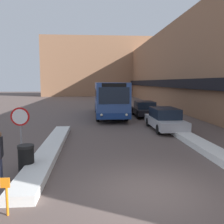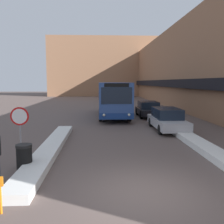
{
  "view_description": "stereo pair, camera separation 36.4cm",
  "coord_description": "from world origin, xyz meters",
  "px_view_note": "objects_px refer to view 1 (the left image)",
  "views": [
    {
      "loc": [
        -1.66,
        -6.85,
        3.2
      ],
      "look_at": [
        -0.7,
        5.25,
        1.74
      ],
      "focal_mm": 40.0,
      "sensor_mm": 36.0,
      "label": 1
    },
    {
      "loc": [
        -1.29,
        -6.87,
        3.2
      ],
      "look_at": [
        -0.7,
        5.25,
        1.74
      ],
      "focal_mm": 40.0,
      "sensor_mm": 36.0,
      "label": 2
    }
  ],
  "objects_px": {
    "city_bus": "(109,98)",
    "parked_car_front": "(165,119)",
    "parked_car_middle": "(145,109)",
    "trash_bin": "(26,158)",
    "stop_sign": "(20,122)"
  },
  "relations": [
    {
      "from": "city_bus",
      "to": "parked_car_front",
      "type": "bearing_deg",
      "value": -65.22
    },
    {
      "from": "stop_sign",
      "to": "city_bus",
      "type": "bearing_deg",
      "value": 70.7
    },
    {
      "from": "parked_car_middle",
      "to": "stop_sign",
      "type": "relative_size",
      "value": 1.93
    },
    {
      "from": "city_bus",
      "to": "parked_car_middle",
      "type": "height_order",
      "value": "city_bus"
    },
    {
      "from": "trash_bin",
      "to": "stop_sign",
      "type": "bearing_deg",
      "value": 111.44
    },
    {
      "from": "parked_car_middle",
      "to": "stop_sign",
      "type": "height_order",
      "value": "stop_sign"
    },
    {
      "from": "city_bus",
      "to": "stop_sign",
      "type": "xyz_separation_m",
      "value": [
        -4.55,
        -12.99,
        -0.14
      ]
    },
    {
      "from": "parked_car_front",
      "to": "trash_bin",
      "type": "bearing_deg",
      "value": -134.76
    },
    {
      "from": "city_bus",
      "to": "trash_bin",
      "type": "bearing_deg",
      "value": -105.56
    },
    {
      "from": "parked_car_front",
      "to": "parked_car_middle",
      "type": "bearing_deg",
      "value": 90.0
    },
    {
      "from": "parked_car_front",
      "to": "trash_bin",
      "type": "xyz_separation_m",
      "value": [
        -7.26,
        -7.32,
        -0.25
      ]
    },
    {
      "from": "parked_car_middle",
      "to": "trash_bin",
      "type": "height_order",
      "value": "parked_car_middle"
    },
    {
      "from": "parked_car_front",
      "to": "trash_bin",
      "type": "distance_m",
      "value": 10.32
    },
    {
      "from": "city_bus",
      "to": "parked_car_middle",
      "type": "relative_size",
      "value": 2.44
    },
    {
      "from": "parked_car_middle",
      "to": "stop_sign",
      "type": "bearing_deg",
      "value": -122.13
    }
  ]
}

